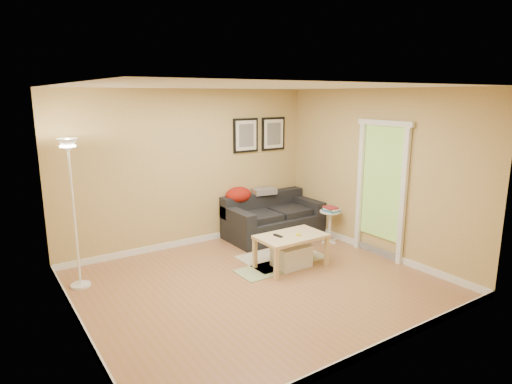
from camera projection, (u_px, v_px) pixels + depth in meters
floor at (257, 284)px, 5.89m from camera, size 4.50×4.50×0.00m
ceiling at (257, 86)px, 5.32m from camera, size 4.50×4.50×0.00m
wall_back at (190, 169)px, 7.23m from camera, size 4.50×0.00×4.50m
wall_front at (379, 229)px, 3.98m from camera, size 4.50×0.00×4.50m
wall_left at (72, 217)px, 4.39m from camera, size 0.00×4.00×4.00m
wall_right at (376, 173)px, 6.82m from camera, size 0.00×4.00×4.00m
baseboard_back at (193, 241)px, 7.49m from camera, size 4.50×0.02×0.10m
baseboard_front at (370, 351)px, 4.26m from camera, size 4.50×0.02×0.10m
baseboard_left at (83, 329)px, 4.66m from camera, size 0.02×4.00×0.10m
baseboard_right at (371, 249)px, 7.09m from camera, size 0.02×4.00×0.10m
sofa at (274, 216)px, 7.80m from camera, size 1.70×0.90×0.75m
red_throw at (238, 195)px, 7.70m from camera, size 0.48×0.36×0.28m
plaid_throw at (264, 191)px, 7.95m from camera, size 0.45×0.32×0.10m
framed_print_left at (246, 135)px, 7.69m from camera, size 0.50×0.04×0.60m
framed_print_right at (273, 134)px, 8.01m from camera, size 0.50×0.04×0.60m
area_rug at (282, 257)px, 6.85m from camera, size 1.25×0.85×0.01m
green_runner at (262, 271)px, 6.31m from camera, size 0.70×0.50×0.01m
coffee_table at (291, 251)px, 6.41m from camera, size 1.06×0.71×0.50m
remote_control at (278, 236)px, 6.29m from camera, size 0.07×0.16×0.02m
tape_roll at (298, 235)px, 6.33m from camera, size 0.07×0.07×0.03m
storage_bin at (291, 256)px, 6.46m from camera, size 0.54×0.40×0.33m
side_table at (330, 226)px, 7.53m from camera, size 0.36×0.36×0.55m
book_stack at (331, 209)px, 7.45m from camera, size 0.25×0.30×0.08m
floor_lamp at (74, 219)px, 5.62m from camera, size 0.26×0.26×1.98m
doorway at (381, 192)px, 6.73m from camera, size 0.12×1.01×2.13m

